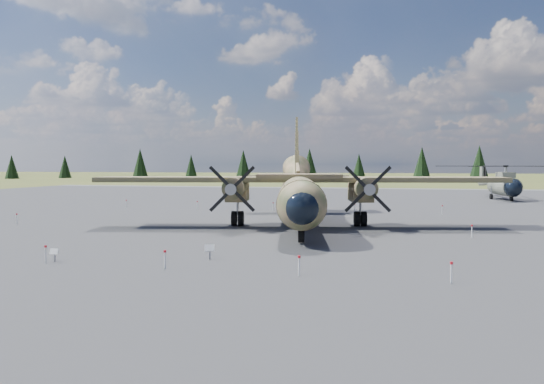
# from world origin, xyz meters

# --- Properties ---
(ground) EXTENTS (500.00, 500.00, 0.00)m
(ground) POSITION_xyz_m (0.00, 0.00, 0.00)
(ground) COLOR brown
(ground) RESTS_ON ground
(apron) EXTENTS (120.00, 120.00, 0.04)m
(apron) POSITION_xyz_m (0.00, 10.00, 0.00)
(apron) COLOR #5E5E63
(apron) RESTS_ON ground
(transport_plane) EXTENTS (29.66, 26.65, 9.79)m
(transport_plane) POSITION_xyz_m (4.67, 4.49, 2.81)
(transport_plane) COLOR #384324
(transport_plane) RESTS_ON ground
(helicopter_near) EXTENTS (19.75, 21.90, 4.51)m
(helicopter_near) POSITION_xyz_m (25.41, 38.65, 3.20)
(helicopter_near) COLOR gray
(helicopter_near) RESTS_ON ground
(info_placard_left) EXTENTS (0.42, 0.21, 0.64)m
(info_placard_left) POSITION_xyz_m (-3.86, -13.06, 0.43)
(info_placard_left) COLOR gray
(info_placard_left) RESTS_ON ground
(info_placard_right) EXTENTS (0.51, 0.34, 0.74)m
(info_placard_right) POSITION_xyz_m (3.10, -10.83, 0.49)
(info_placard_right) COLOR gray
(info_placard_right) RESTS_ON ground
(barrier_fence) EXTENTS (33.12, 29.62, 0.85)m
(barrier_fence) POSITION_xyz_m (-0.46, -0.08, 0.51)
(barrier_fence) COLOR silver
(barrier_fence) RESTS_ON ground
(treeline) EXTENTS (315.89, 326.39, 10.94)m
(treeline) POSITION_xyz_m (2.08, 4.92, 4.76)
(treeline) COLOR black
(treeline) RESTS_ON ground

